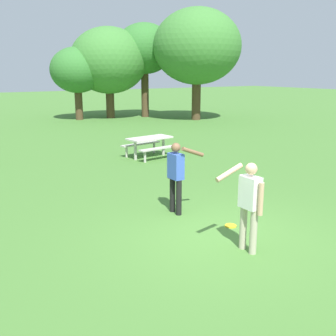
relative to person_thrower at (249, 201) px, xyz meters
The scene contains 9 objects.
ground_plane 1.23m from the person_thrower, 86.36° to the left, with size 120.00×120.00×0.00m, color #447530.
person_thrower is the anchor object (origin of this frame).
person_catcher 2.35m from the person_thrower, 89.47° to the left, with size 0.67×0.61×1.64m.
frisbee 1.52m from the person_thrower, 62.79° to the left, with size 0.25×0.25×0.03m, color yellow.
picnic_table_near 8.31m from the person_thrower, 72.19° to the left, with size 1.87×1.63×0.77m.
tree_far_right 21.50m from the person_thrower, 77.63° to the left, with size 3.49×3.49×4.74m.
tree_slender_mid 21.95m from the person_thrower, 71.88° to the left, with size 5.20×5.20×6.09m.
tree_back_left 22.33m from the person_thrower, 65.38° to the left, with size 4.05×4.05×6.41m.
tree_back_right 20.39m from the person_thrower, 56.12° to the left, with size 5.69×5.69×7.15m.
Camera 1 is at (-4.83, -5.58, 3.18)m, focal length 42.35 mm.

